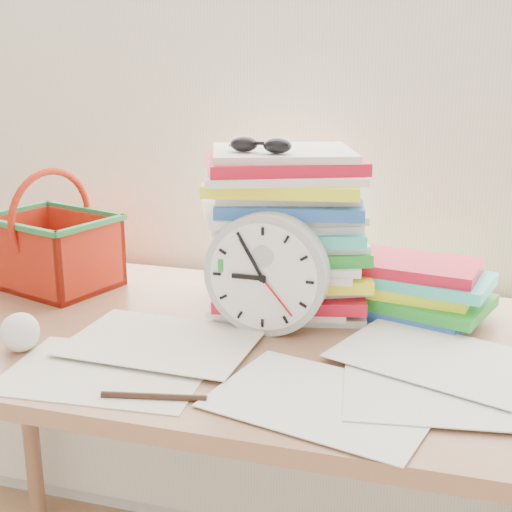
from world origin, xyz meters
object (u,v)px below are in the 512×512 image
(clock, at_px, (267,274))
(book_stack, at_px, (422,289))
(desk, at_px, (221,369))
(paper_stack, at_px, (287,231))
(basket, at_px, (52,230))

(clock, xyz_separation_m, book_stack, (0.27, 0.16, -0.06))
(desk, distance_m, book_stack, 0.42)
(clock, bearing_deg, paper_stack, 88.49)
(paper_stack, distance_m, basket, 0.52)
(desk, relative_size, book_stack, 5.37)
(desk, height_order, basket, basket)
(paper_stack, relative_size, clock, 1.42)
(book_stack, bearing_deg, paper_stack, -173.66)
(desk, relative_size, paper_stack, 4.36)
(paper_stack, relative_size, basket, 1.26)
(basket, bearing_deg, paper_stack, 18.90)
(paper_stack, height_order, basket, paper_stack)
(desk, distance_m, basket, 0.50)
(desk, xyz_separation_m, paper_stack, (0.08, 0.16, 0.23))
(book_stack, height_order, basket, basket)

